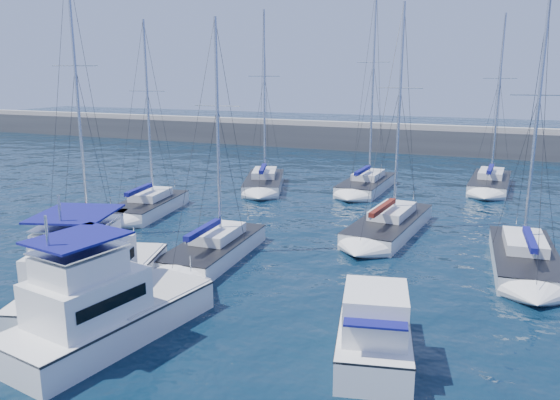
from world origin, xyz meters
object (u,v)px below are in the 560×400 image
at_px(motor_yacht_port_inner, 91,278).
at_px(sailboat_back_b, 367,184).
at_px(sailboat_mid_a, 149,206).
at_px(sailboat_mid_c, 215,249).
at_px(motor_yacht_stbd_inner, 103,312).
at_px(sailboat_mid_b, 84,230).
at_px(motor_yacht_stbd_outer, 374,335).
at_px(sailboat_mid_e, 524,258).
at_px(sailboat_back_a, 264,182).
at_px(sailboat_mid_d, 389,224).
at_px(sailboat_back_c, 490,183).

distance_m(motor_yacht_port_inner, sailboat_back_b, 28.14).
height_order(sailboat_mid_a, sailboat_mid_c, sailboat_mid_a).
distance_m(motor_yacht_stbd_inner, sailboat_mid_b, 13.89).
distance_m(motor_yacht_stbd_outer, sailboat_mid_e, 13.16).
xyz_separation_m(motor_yacht_stbd_inner, sailboat_back_a, (-5.74, 27.74, -0.61)).
xyz_separation_m(motor_yacht_port_inner, sailboat_mid_b, (-6.94, 7.28, -0.58)).
bearing_deg(sailboat_mid_c, sailboat_mid_d, 44.16).
xyz_separation_m(sailboat_mid_b, sailboat_back_a, (4.01, 17.86, -0.02)).
xyz_separation_m(motor_yacht_stbd_outer, sailboat_mid_b, (-19.42, 7.45, -0.39)).
relative_size(motor_yacht_stbd_inner, sailboat_back_c, 0.58).
height_order(motor_yacht_port_inner, sailboat_back_a, sailboat_back_a).
relative_size(sailboat_mid_c, sailboat_mid_d, 0.91).
relative_size(sailboat_mid_b, sailboat_back_c, 1.10).
bearing_deg(sailboat_mid_c, sailboat_back_b, 77.14).
distance_m(sailboat_mid_a, sailboat_back_a, 11.82).
relative_size(motor_yacht_stbd_outer, sailboat_mid_c, 0.45).
distance_m(motor_yacht_port_inner, sailboat_mid_c, 7.59).
xyz_separation_m(sailboat_mid_b, sailboat_back_b, (12.51, 20.30, -0.00)).
height_order(motor_yacht_stbd_inner, sailboat_mid_e, sailboat_mid_e).
xyz_separation_m(motor_yacht_stbd_inner, sailboat_back_b, (2.76, 30.17, -0.59)).
height_order(motor_yacht_stbd_inner, sailboat_mid_c, sailboat_mid_c).
height_order(sailboat_mid_b, sailboat_back_a, sailboat_mid_b).
bearing_deg(sailboat_back_a, motor_yacht_stbd_outer, -77.98).
xyz_separation_m(motor_yacht_port_inner, sailboat_back_c, (15.33, 32.37, -0.62)).
bearing_deg(sailboat_back_c, motor_yacht_port_inner, -113.17).
xyz_separation_m(sailboat_mid_c, sailboat_back_a, (-4.99, 17.86, 0.02)).
distance_m(sailboat_mid_b, sailboat_back_b, 23.84).
height_order(sailboat_mid_d, sailboat_back_c, sailboat_back_c).
height_order(sailboat_mid_d, sailboat_mid_e, sailboat_mid_d).
distance_m(motor_yacht_stbd_outer, sailboat_back_a, 29.63).
bearing_deg(sailboat_mid_c, sailboat_back_a, 102.54).
distance_m(sailboat_mid_d, sailboat_back_a, 15.89).
height_order(sailboat_mid_a, sailboat_mid_d, sailboat_mid_d).
distance_m(sailboat_mid_b, sailboat_mid_e, 24.95).
xyz_separation_m(sailboat_back_a, sailboat_back_c, (18.25, 7.23, -0.01)).
bearing_deg(sailboat_mid_e, sailboat_back_b, 123.55).
xyz_separation_m(sailboat_mid_e, sailboat_back_a, (-20.50, 13.18, 0.02)).
bearing_deg(sailboat_mid_e, motor_yacht_port_inner, -149.76).
bearing_deg(motor_yacht_port_inner, motor_yacht_stbd_outer, -17.47).
height_order(sailboat_mid_e, sailboat_back_b, sailboat_back_b).
bearing_deg(motor_yacht_port_inner, sailboat_mid_b, 116.92).
height_order(sailboat_mid_c, sailboat_back_a, sailboat_back_a).
distance_m(sailboat_back_b, sailboat_back_c, 10.87).
relative_size(motor_yacht_stbd_outer, sailboat_mid_e, 0.42).
height_order(sailboat_back_a, sailboat_back_b, sailboat_back_b).
bearing_deg(motor_yacht_port_inner, sailboat_back_b, 61.87).
bearing_deg(sailboat_mid_b, sailboat_mid_d, 7.79).
bearing_deg(sailboat_mid_a, sailboat_mid_d, -2.68).
bearing_deg(sailboat_back_a, motor_yacht_stbd_inner, -97.62).
bearing_deg(sailboat_back_a, sailboat_mid_c, -93.69).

